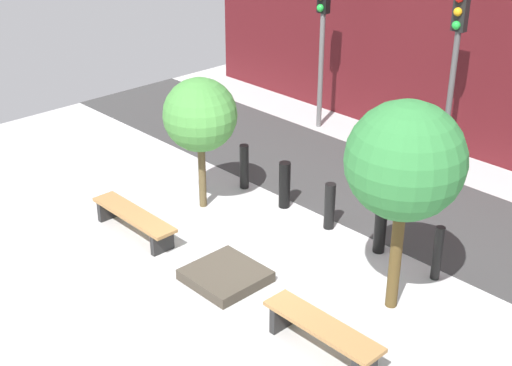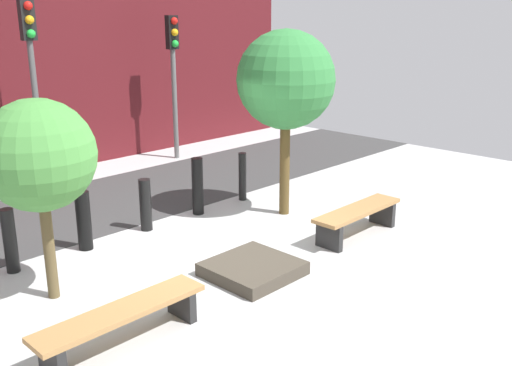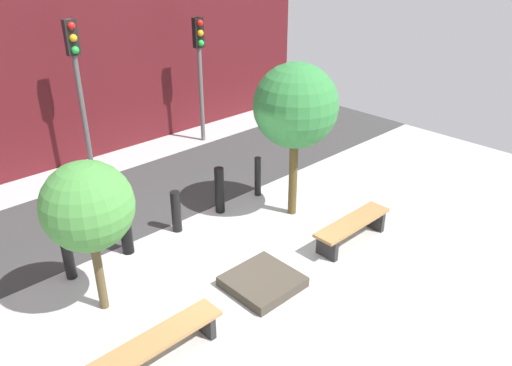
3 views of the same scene
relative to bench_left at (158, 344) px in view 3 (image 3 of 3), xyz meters
name	(u,v)px [view 3 (image 3 of 3)]	position (x,y,z in m)	size (l,w,h in m)	color
ground_plane	(242,272)	(2.22, 0.72, -0.32)	(18.00, 18.00, 0.00)	#ACACAC
road_strip	(132,200)	(2.22, 4.47, -0.31)	(18.00, 3.06, 0.01)	#373737
building_facade	(56,82)	(2.22, 7.58, 1.82)	(16.20, 0.50, 4.26)	#511419
bench_left	(158,344)	(0.00, 0.00, 0.00)	(1.99, 0.44, 0.43)	black
bench_right	(352,227)	(4.44, 0.00, 0.02)	(1.85, 0.46, 0.47)	black
planter_bed	(263,282)	(2.22, 0.20, -0.23)	(1.14, 1.11, 0.18)	#40392F
tree_behind_left_bench	(88,207)	(0.00, 1.58, 1.53)	(1.36, 1.36, 2.54)	brown
tree_behind_right_bench	(296,107)	(4.44, 1.58, 2.07)	(1.69, 1.69, 3.25)	#513E1F
bollard_far_left	(68,255)	(-0.04, 2.68, 0.15)	(0.18, 0.18, 0.93)	black
bollard_left	(126,231)	(1.09, 2.68, 0.14)	(0.22, 0.22, 0.92)	black
bollard_center	(176,211)	(2.22, 2.68, 0.12)	(0.19, 0.19, 0.88)	black
bollard_right	(220,190)	(3.35, 2.68, 0.20)	(0.20, 0.20, 1.03)	black
bollard_far_right	(258,177)	(4.48, 2.68, 0.15)	(0.15, 0.15, 0.93)	black
traffic_light_mid_west	(77,72)	(2.22, 6.28, 2.28)	(0.28, 0.27, 3.76)	#515151
traffic_light_mid_east	(200,58)	(5.72, 6.28, 2.08)	(0.28, 0.27, 3.45)	#5B5B5B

